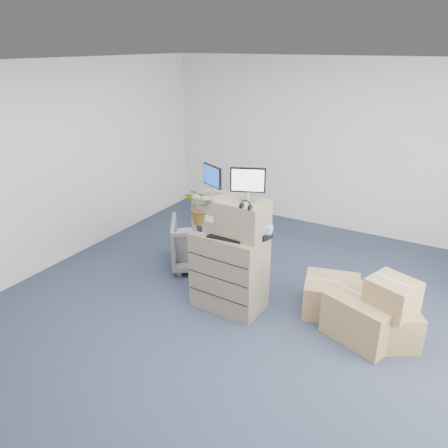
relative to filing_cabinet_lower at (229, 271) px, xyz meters
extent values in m
plane|color=#273247|center=(0.28, -0.43, -0.48)|extent=(7.00, 7.00, 0.00)
cube|color=silver|center=(0.28, 3.08, 0.92)|extent=(6.00, 0.02, 2.80)
cube|color=#9C8B6C|center=(0.00, 0.00, 0.00)|extent=(0.85, 0.54, 0.96)
cube|color=#9C8B6C|center=(0.00, 0.05, 0.69)|extent=(0.84, 0.45, 0.41)
cube|color=#99999E|center=(-0.26, 0.07, 0.90)|extent=(0.22, 0.20, 0.01)
cylinder|color=#99999E|center=(-0.26, 0.07, 0.95)|extent=(0.03, 0.03, 0.08)
cube|color=black|center=(-0.26, 0.07, 1.11)|extent=(0.32, 0.18, 0.25)
cube|color=navy|center=(-0.27, 0.06, 1.11)|extent=(0.28, 0.15, 0.21)
cube|color=#99999E|center=(0.19, 0.06, 0.90)|extent=(0.24, 0.21, 0.01)
cylinder|color=#99999E|center=(0.19, 0.06, 0.95)|extent=(0.03, 0.03, 0.09)
cube|color=black|center=(0.19, 0.06, 1.14)|extent=(0.36, 0.17, 0.27)
cube|color=white|center=(0.20, 0.05, 1.14)|extent=(0.32, 0.14, 0.24)
torus|color=black|center=(0.28, -0.15, 0.93)|extent=(0.12, 0.02, 0.12)
cube|color=black|center=(0.02, -0.12, 0.49)|extent=(0.42, 0.21, 0.02)
ellipsoid|color=silver|center=(0.35, -0.10, 0.50)|extent=(0.10, 0.06, 0.03)
cylinder|color=gray|center=(0.06, 0.07, 0.61)|extent=(0.07, 0.07, 0.26)
cube|color=silver|center=(-0.02, 0.04, 0.49)|extent=(0.06, 0.05, 0.02)
cube|color=black|center=(-0.02, 0.04, 0.56)|extent=(0.06, 0.03, 0.11)
cube|color=black|center=(0.36, 0.10, 0.51)|extent=(0.24, 0.20, 0.06)
cube|color=#3870C1|center=(0.36, 0.10, 0.58)|extent=(0.24, 0.15, 0.08)
cylinder|color=#96B28F|center=(-0.31, -0.07, 0.49)|extent=(0.20, 0.20, 0.01)
cylinder|color=#101931|center=(-0.31, -0.07, 0.56)|extent=(0.17, 0.17, 0.13)
imported|color=#20631C|center=(-0.31, -0.07, 0.74)|extent=(0.49, 0.52, 0.34)
imported|color=#56565A|center=(-0.88, 0.71, -0.09)|extent=(1.03, 1.01, 0.78)
cube|color=#A2824E|center=(1.55, 0.19, -0.23)|extent=(0.87, 0.78, 0.50)
cube|color=#A2824E|center=(1.81, 0.22, -0.28)|extent=(0.72, 0.69, 0.41)
cube|color=#A2824E|center=(1.11, 0.49, -0.27)|extent=(0.75, 0.71, 0.42)
cube|color=#A2824E|center=(1.80, 0.21, 0.11)|extent=(0.56, 0.54, 0.35)
camera|label=1|loc=(2.22, -3.98, 2.51)|focal=35.00mm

